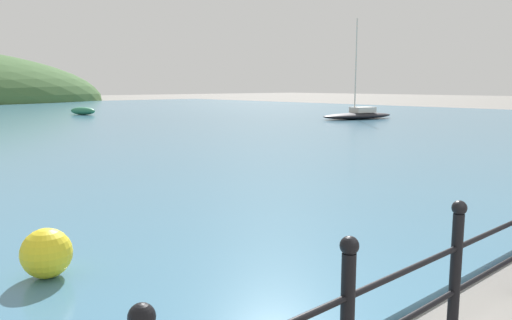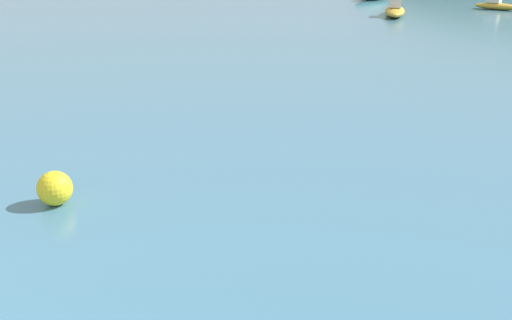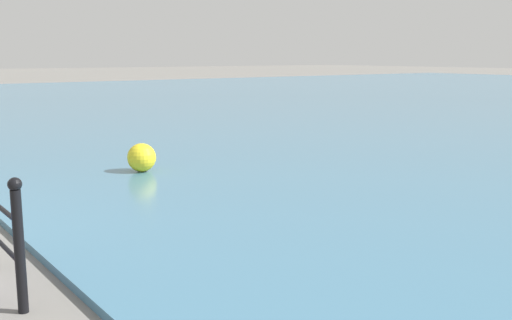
% 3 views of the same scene
% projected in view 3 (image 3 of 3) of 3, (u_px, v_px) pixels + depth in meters
% --- Properties ---
extents(mooring_buoy, '(0.53, 0.53, 0.53)m').
position_uv_depth(mooring_buoy, '(142.00, 158.00, 11.03)').
color(mooring_buoy, yellow).
rests_on(mooring_buoy, water).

